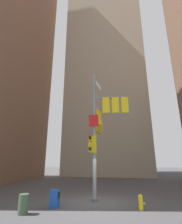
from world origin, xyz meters
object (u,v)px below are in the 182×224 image
at_px(trash_bin, 23,204).
at_px(newspaper_box, 55,198).
at_px(signal_pole_assembly, 101,123).
at_px(fire_hydrant, 141,202).

bearing_deg(trash_bin, newspaper_box, 53.51).
distance_m(signal_pole_assembly, trash_bin, 6.56).
relative_size(signal_pole_assembly, fire_hydrant, 11.59).
relative_size(newspaper_box, trash_bin, 1.04).
height_order(signal_pole_assembly, fire_hydrant, signal_pole_assembly).
xyz_separation_m(newspaper_box, trash_bin, (-0.99, -1.34, -0.02)).
xyz_separation_m(fire_hydrant, newspaper_box, (-4.46, -0.46, 0.06)).
xyz_separation_m(signal_pole_assembly, trash_bin, (-3.28, -3.45, -4.51)).
bearing_deg(trash_bin, signal_pole_assembly, 46.45).
height_order(fire_hydrant, trash_bin, trash_bin).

